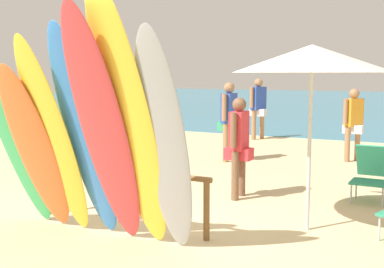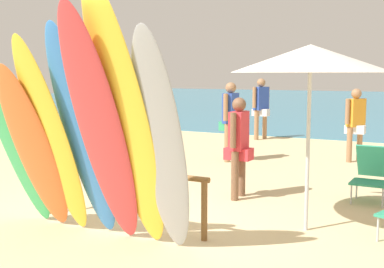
# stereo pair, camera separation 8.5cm
# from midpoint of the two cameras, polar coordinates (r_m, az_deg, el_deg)

# --- Properties ---
(ground) EXTENTS (60.00, 60.00, 0.00)m
(ground) POSITION_cam_midpoint_polar(r_m,az_deg,el_deg) (19.24, 16.97, 1.08)
(ground) COLOR #D3BC8C
(surfboard_rack) EXTENTS (2.42, 0.07, 0.71)m
(surfboard_rack) POSITION_cam_midpoint_polar(r_m,az_deg,el_deg) (6.12, -8.48, -5.39)
(surfboard_rack) COLOR brown
(surfboard_rack) RESTS_ON ground
(surfboard_green_0) EXTENTS (0.60, 0.99, 2.23)m
(surfboard_green_0) POSITION_cam_midpoint_polar(r_m,az_deg,el_deg) (6.19, -19.90, -0.19)
(surfboard_green_0) COLOR #38B266
(surfboard_green_0) RESTS_ON ground
(surfboard_orange_1) EXTENTS (0.57, 0.91, 1.95)m
(surfboard_orange_1) POSITION_cam_midpoint_polar(r_m,az_deg,el_deg) (5.96, -17.73, -1.71)
(surfboard_orange_1) COLOR orange
(surfboard_orange_1) RESTS_ON ground
(surfboard_yellow_2) EXTENTS (0.54, 0.96, 2.24)m
(surfboard_yellow_2) POSITION_cam_midpoint_polar(r_m,az_deg,el_deg) (5.71, -15.82, -0.55)
(surfboard_yellow_2) COLOR yellow
(surfboard_yellow_2) RESTS_ON ground
(surfboard_blue_3) EXTENTS (0.50, 0.94, 2.36)m
(surfboard_blue_3) POSITION_cam_midpoint_polar(r_m,az_deg,el_deg) (5.50, -12.51, -0.10)
(surfboard_blue_3) COLOR #337AD1
(surfboard_blue_3) RESTS_ON ground
(surfboard_red_4) EXTENTS (0.59, 1.13, 2.52)m
(surfboard_red_4) POSITION_cam_midpoint_polar(r_m,az_deg,el_deg) (5.15, -10.45, 0.34)
(surfboard_red_4) COLOR #D13D42
(surfboard_red_4) RESTS_ON ground
(surfboard_yellow_5) EXTENTS (0.63, 1.09, 2.74)m
(surfboard_yellow_5) POSITION_cam_midpoint_polar(r_m,az_deg,el_deg) (5.01, -7.67, 1.49)
(surfboard_yellow_5) COLOR yellow
(surfboard_yellow_5) RESTS_ON ground
(surfboard_grey_6) EXTENTS (0.53, 0.84, 2.29)m
(surfboard_grey_6) POSITION_cam_midpoint_polar(r_m,az_deg,el_deg) (4.91, -3.59, -1.21)
(surfboard_grey_6) COLOR #999EA3
(surfboard_grey_6) RESTS_ON ground
(beachgoer_by_water) EXTENTS (0.40, 0.51, 1.53)m
(beachgoer_by_water) POSITION_cam_midpoint_polar(r_m,az_deg,el_deg) (11.02, 17.58, 1.57)
(beachgoer_by_water) COLOR #9E704C
(beachgoer_by_water) RESTS_ON ground
(beachgoer_near_rack) EXTENTS (0.43, 0.63, 1.65)m
(beachgoer_near_rack) POSITION_cam_midpoint_polar(r_m,az_deg,el_deg) (10.58, 3.97, 2.07)
(beachgoer_near_rack) COLOR #9E704C
(beachgoer_near_rack) RESTS_ON ground
(beachgoer_strolling) EXTENTS (0.44, 0.61, 1.70)m
(beachgoer_strolling) POSITION_cam_midpoint_polar(r_m,az_deg,el_deg) (14.20, 7.33, 3.35)
(beachgoer_strolling) COLOR #9E704C
(beachgoer_strolling) RESTS_ON ground
(beachgoer_photographing) EXTENTS (0.39, 0.56, 1.49)m
(beachgoer_photographing) POSITION_cam_midpoint_polar(r_m,az_deg,el_deg) (7.40, 5.00, -0.74)
(beachgoer_photographing) COLOR brown
(beachgoer_photographing) RESTS_ON ground
(beach_chair_red) EXTENTS (0.51, 0.74, 0.80)m
(beach_chair_red) POSITION_cam_midpoint_polar(r_m,az_deg,el_deg) (7.76, 19.39, -4.00)
(beach_chair_red) COLOR #B7B7BC
(beach_chair_red) RESTS_ON ground
(beach_umbrella) EXTENTS (1.81, 1.81, 2.16)m
(beach_umbrella) POSITION_cam_midpoint_polar(r_m,az_deg,el_deg) (5.92, 13.01, 8.29)
(beach_umbrella) COLOR silver
(beach_umbrella) RESTS_ON ground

